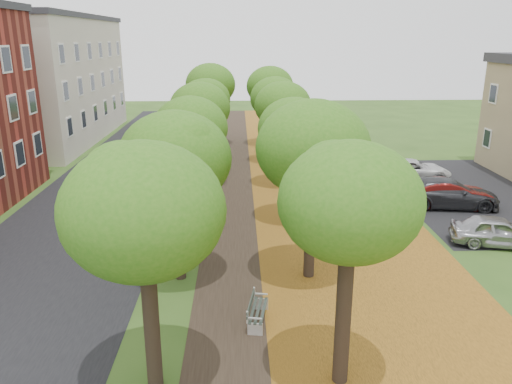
{
  "coord_description": "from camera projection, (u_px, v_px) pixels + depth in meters",
  "views": [
    {
      "loc": [
        0.01,
        -10.94,
        8.61
      ],
      "look_at": [
        0.71,
        8.65,
        2.5
      ],
      "focal_mm": 35.0,
      "sensor_mm": 36.0,
      "label": 1
    }
  ],
  "objects": [
    {
      "name": "ground",
      "position": [
        241.0,
        382.0,
        13.0
      ],
      "size": [
        120.0,
        120.0,
        0.0
      ],
      "primitive_type": "plane",
      "color": "#2D4C19",
      "rests_on": "ground"
    },
    {
      "name": "street_asphalt",
      "position": [
        101.0,
        203.0,
        27.06
      ],
      "size": [
        8.0,
        70.0,
        0.01
      ],
      "primitive_type": "cube",
      "color": "black",
      "rests_on": "ground"
    },
    {
      "name": "footpath",
      "position": [
        239.0,
        201.0,
        27.31
      ],
      "size": [
        3.2,
        70.0,
        0.01
      ],
      "primitive_type": "cube",
      "color": "black",
      "rests_on": "ground"
    },
    {
      "name": "leaf_verge",
      "position": [
        330.0,
        200.0,
        27.48
      ],
      "size": [
        7.5,
        70.0,
        0.01
      ],
      "primitive_type": "cube",
      "color": "#9D641D",
      "rests_on": "ground"
    },
    {
      "name": "parking_lot",
      "position": [
        473.0,
        193.0,
        28.72
      ],
      "size": [
        9.0,
        16.0,
        0.01
      ],
      "primitive_type": "cube",
      "color": "black",
      "rests_on": "ground"
    },
    {
      "name": "tree_row_west",
      "position": [
        196.0,
        117.0,
        25.85
      ],
      "size": [
        3.69,
        33.69,
        6.25
      ],
      "color": "black",
      "rests_on": "ground"
    },
    {
      "name": "tree_row_east",
      "position": [
        288.0,
        116.0,
        26.02
      ],
      "size": [
        3.69,
        33.69,
        6.25
      ],
      "color": "black",
      "rests_on": "ground"
    },
    {
      "name": "building_cream",
      "position": [
        38.0,
        79.0,
        42.36
      ],
      "size": [
        10.3,
        20.3,
        10.4
      ],
      "color": "beige",
      "rests_on": "ground"
    },
    {
      "name": "bench",
      "position": [
        257.0,
        310.0,
        15.65
      ],
      "size": [
        0.75,
        1.7,
        0.78
      ],
      "rotation": [
        0.0,
        0.0,
        1.4
      ],
      "color": "#28322B",
      "rests_on": "ground"
    },
    {
      "name": "car_silver",
      "position": [
        498.0,
        231.0,
        21.35
      ],
      "size": [
        4.09,
        2.39,
        1.31
      ],
      "primitive_type": "imported",
      "rotation": [
        0.0,
        0.0,
        1.34
      ],
      "color": "#9F9FA4",
      "rests_on": "ground"
    },
    {
      "name": "car_red",
      "position": [
        448.0,
        194.0,
        26.19
      ],
      "size": [
        4.52,
        1.94,
        1.45
      ],
      "primitive_type": "imported",
      "rotation": [
        0.0,
        0.0,
        1.48
      ],
      "color": "maroon",
      "rests_on": "ground"
    },
    {
      "name": "car_grey",
      "position": [
        448.0,
        193.0,
        26.21
      ],
      "size": [
        5.4,
        2.73,
        1.5
      ],
      "primitive_type": "imported",
      "rotation": [
        0.0,
        0.0,
        1.45
      ],
      "color": "#2E2F33",
      "rests_on": "ground"
    },
    {
      "name": "car_white",
      "position": [
        414.0,
        170.0,
        31.31
      ],
      "size": [
        4.72,
        2.49,
        1.27
      ],
      "primitive_type": "imported",
      "rotation": [
        0.0,
        0.0,
        1.48
      ],
      "color": "silver",
      "rests_on": "ground"
    }
  ]
}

